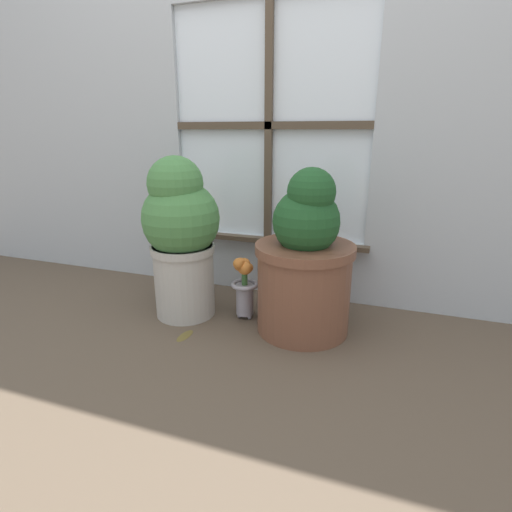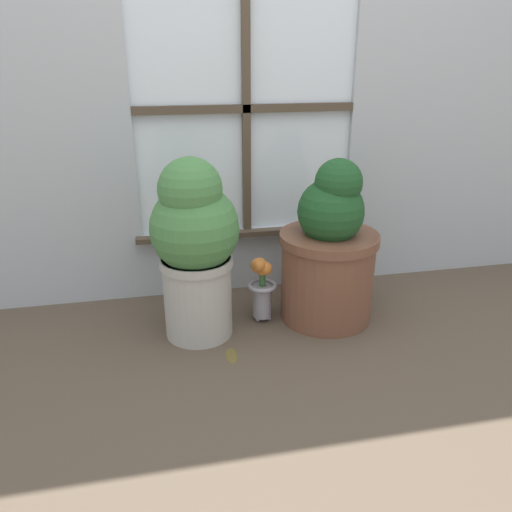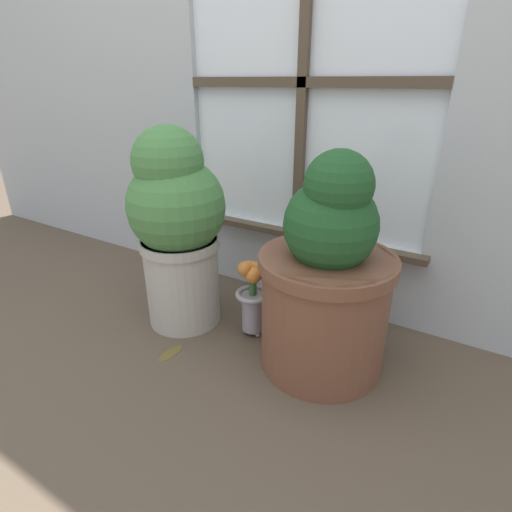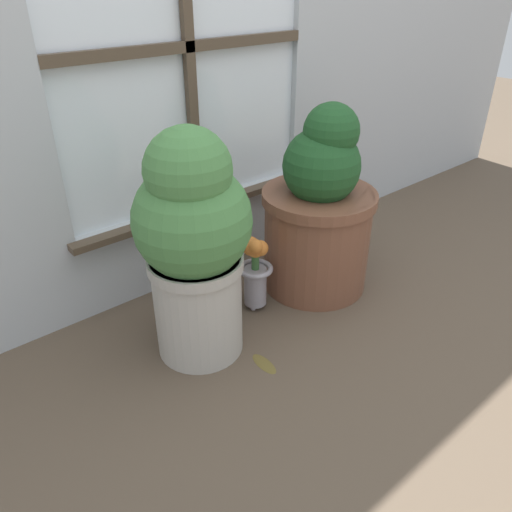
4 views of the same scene
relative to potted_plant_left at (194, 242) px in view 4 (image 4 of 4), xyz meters
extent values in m
plane|color=brown|center=(0.28, -0.29, -0.40)|extent=(10.00, 10.00, 0.00)
cube|color=#B2B7BC|center=(0.28, 0.41, -0.24)|extent=(0.99, 0.05, 0.31)
cube|color=white|center=(0.28, 0.43, 0.47)|extent=(0.99, 0.02, 1.11)
cube|color=#4C3D2D|center=(0.28, 0.40, 0.47)|extent=(0.04, 0.02, 1.11)
cube|color=#4C3D2D|center=(0.28, 0.40, 0.47)|extent=(0.99, 0.02, 0.04)
cube|color=#4C3D2D|center=(0.28, 0.37, -0.10)|extent=(1.05, 0.06, 0.02)
cylinder|color=#B7B2A8|center=(0.00, 0.00, -0.23)|extent=(0.28, 0.28, 0.34)
cylinder|color=#B7B2A8|center=(0.00, 0.00, -0.07)|extent=(0.29, 0.29, 0.03)
cylinder|color=#38281E|center=(0.00, 0.00, -0.06)|extent=(0.25, 0.25, 0.01)
sphere|color=#477F42|center=(0.00, 0.00, 0.07)|extent=(0.35, 0.35, 0.35)
sphere|color=#477F42|center=(-0.01, -0.01, 0.22)|extent=(0.24, 0.24, 0.24)
ellipsoid|color=#477F42|center=(-0.02, 0.10, 0.05)|extent=(0.18, 0.07, 0.18)
cylinder|color=brown|center=(0.56, 0.03, -0.20)|extent=(0.40, 0.40, 0.39)
cylinder|color=brown|center=(0.56, 0.03, -0.03)|extent=(0.42, 0.42, 0.04)
cylinder|color=#38281E|center=(0.56, 0.03, -0.01)|extent=(0.36, 0.36, 0.01)
sphere|color=#1E4C23|center=(0.56, 0.03, 0.09)|extent=(0.28, 0.28, 0.28)
sphere|color=#1E4C23|center=(0.58, 0.02, 0.21)|extent=(0.19, 0.19, 0.19)
ellipsoid|color=#1E4C23|center=(0.49, 0.00, 0.08)|extent=(0.09, 0.18, 0.18)
sphere|color=#99939E|center=(0.29, 0.09, -0.39)|extent=(0.02, 0.02, 0.02)
sphere|color=#99939E|center=(0.26, 0.04, -0.39)|extent=(0.02, 0.02, 0.02)
sphere|color=#99939E|center=(0.31, 0.04, -0.39)|extent=(0.02, 0.02, 0.02)
cylinder|color=#99939E|center=(0.29, 0.06, -0.30)|extent=(0.08, 0.08, 0.15)
torus|color=#99939E|center=(0.29, 0.06, -0.23)|extent=(0.13, 0.13, 0.02)
cylinder|color=#386633|center=(0.29, 0.06, -0.19)|extent=(0.03, 0.03, 0.08)
sphere|color=orange|center=(0.29, 0.06, -0.15)|extent=(0.06, 0.06, 0.06)
sphere|color=orange|center=(0.30, 0.07, -0.15)|extent=(0.04, 0.04, 0.04)
sphere|color=orange|center=(0.27, 0.07, -0.14)|extent=(0.06, 0.06, 0.06)
sphere|color=orange|center=(0.26, 0.06, -0.14)|extent=(0.06, 0.06, 0.06)
sphere|color=orange|center=(0.26, 0.03, -0.13)|extent=(0.05, 0.05, 0.05)
sphere|color=orange|center=(0.29, 0.04, -0.15)|extent=(0.06, 0.06, 0.06)
ellipsoid|color=brown|center=(0.10, -0.20, -0.39)|extent=(0.05, 0.11, 0.01)
camera|label=1|loc=(0.90, -1.54, 0.45)|focal=28.00mm
camera|label=2|loc=(-0.14, -1.83, 0.69)|focal=35.00mm
camera|label=3|loc=(0.95, -1.01, 0.47)|focal=28.00mm
camera|label=4|loc=(-0.68, -1.10, 0.69)|focal=35.00mm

